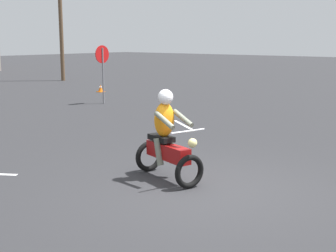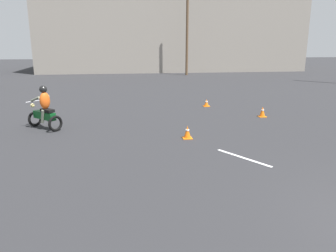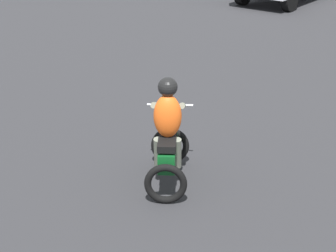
{
  "view_description": "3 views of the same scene",
  "coord_description": "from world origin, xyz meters",
  "px_view_note": "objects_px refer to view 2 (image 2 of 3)",
  "views": [
    {
      "loc": [
        -6.42,
        -4.33,
        2.55
      ],
      "look_at": [
        0.03,
        0.89,
        1.0
      ],
      "focal_mm": 50.0,
      "sensor_mm": 36.0,
      "label": 1
    },
    {
      "loc": [
        -5.39,
        -4.38,
        3.24
      ],
      "look_at": [
        -4.19,
        4.54,
        0.9
      ],
      "focal_mm": 35.0,
      "sensor_mm": 36.0,
      "label": 2
    },
    {
      "loc": [
        -1.82,
        2.49,
        4.47
      ],
      "look_at": [
        -8.42,
        8.19,
        0.9
      ],
      "focal_mm": 70.0,
      "sensor_mm": 36.0,
      "label": 3
    }
  ],
  "objects_px": {
    "motorcycle_rider_background": "(44,110)",
    "traffic_cone_near_left": "(187,132)",
    "traffic_cone_mid_left": "(262,112)",
    "traffic_cone_mid_center": "(206,103)",
    "utility_pole_far": "(187,30)"
  },
  "relations": [
    {
      "from": "traffic_cone_near_left",
      "to": "traffic_cone_mid_left",
      "type": "distance_m",
      "value": 4.81
    },
    {
      "from": "traffic_cone_mid_left",
      "to": "utility_pole_far",
      "type": "distance_m",
      "value": 18.94
    },
    {
      "from": "motorcycle_rider_background",
      "to": "utility_pole_far",
      "type": "bearing_deg",
      "value": 18.45
    },
    {
      "from": "motorcycle_rider_background",
      "to": "traffic_cone_near_left",
      "type": "height_order",
      "value": "motorcycle_rider_background"
    },
    {
      "from": "traffic_cone_mid_center",
      "to": "utility_pole_far",
      "type": "relative_size",
      "value": 0.04
    },
    {
      "from": "traffic_cone_near_left",
      "to": "traffic_cone_mid_left",
      "type": "bearing_deg",
      "value": 35.75
    },
    {
      "from": "motorcycle_rider_background",
      "to": "traffic_cone_near_left",
      "type": "distance_m",
      "value": 5.48
    },
    {
      "from": "traffic_cone_mid_left",
      "to": "utility_pole_far",
      "type": "xyz_separation_m",
      "value": [
        0.13,
        18.5,
        4.05
      ]
    },
    {
      "from": "traffic_cone_near_left",
      "to": "traffic_cone_mid_center",
      "type": "distance_m",
      "value": 5.84
    },
    {
      "from": "motorcycle_rider_background",
      "to": "traffic_cone_near_left",
      "type": "bearing_deg",
      "value": -67.36
    },
    {
      "from": "motorcycle_rider_background",
      "to": "traffic_cone_mid_center",
      "type": "distance_m",
      "value": 7.97
    },
    {
      "from": "traffic_cone_near_left",
      "to": "traffic_cone_mid_left",
      "type": "xyz_separation_m",
      "value": [
        3.9,
        2.81,
        0.01
      ]
    },
    {
      "from": "traffic_cone_mid_left",
      "to": "motorcycle_rider_background",
      "type": "bearing_deg",
      "value": -174.61
    },
    {
      "from": "utility_pole_far",
      "to": "traffic_cone_mid_center",
      "type": "bearing_deg",
      "value": -97.15
    },
    {
      "from": "motorcycle_rider_background",
      "to": "traffic_cone_mid_center",
      "type": "height_order",
      "value": "motorcycle_rider_background"
    }
  ]
}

